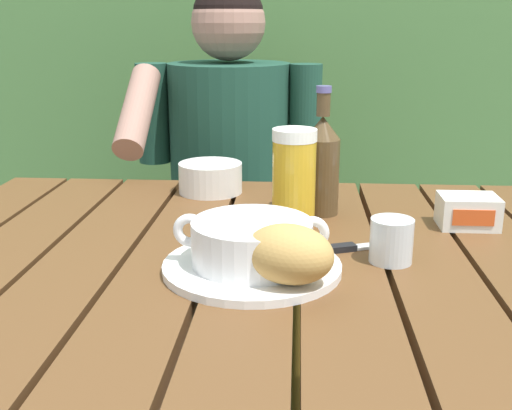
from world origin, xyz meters
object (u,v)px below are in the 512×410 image
beer_bottle (322,163)px  butter_tub (468,211)px  chair_near_diner (237,233)px  diner_bowl (210,178)px  soup_bowl (251,241)px  person_eating (227,174)px  serving_plate (251,266)px  beer_glass (294,177)px  water_glass_small (391,241)px  bread_roll (289,254)px  table_knife (353,247)px

beer_bottle → butter_tub: 0.27m
chair_near_diner → diner_bowl: (-0.00, -0.54, 0.31)m
soup_bowl → person_eating: bearing=99.0°
serving_plate → beer_glass: (0.06, 0.22, 0.08)m
water_glass_small → butter_tub: (0.16, 0.18, -0.01)m
person_eating → beer_bottle: 0.54m
water_glass_small → butter_tub: water_glass_small is taller
bread_roll → serving_plate: bearing=130.6°
water_glass_small → diner_bowl: water_glass_small is taller
bread_roll → beer_bottle: bearing=81.4°
table_knife → butter_tub: bearing=31.9°
person_eating → diner_bowl: person_eating is taller
beer_glass → diner_bowl: size_ratio=1.29×
soup_bowl → diner_bowl: soup_bowl is taller
serving_plate → soup_bowl: (-0.00, -0.00, 0.04)m
chair_near_diner → beer_glass: 0.84m
soup_bowl → beer_bottle: bearing=69.3°
beer_glass → person_eating: bearing=108.4°
serving_plate → table_knife: 0.18m
chair_near_diner → table_knife: 0.95m
chair_near_diner → soup_bowl: (0.12, -0.96, 0.32)m
soup_bowl → table_knife: soup_bowl is taller
person_eating → beer_bottle: (0.23, -0.47, 0.14)m
soup_bowl → butter_tub: bearing=31.9°
person_eating → beer_bottle: size_ratio=5.06×
water_glass_small → table_knife: bearing=136.9°
serving_plate → person_eating: bearing=99.0°
water_glass_small → butter_tub: bearing=48.5°
chair_near_diner → water_glass_small: (0.33, -0.91, 0.31)m
beer_glass → water_glass_small: (0.15, -0.17, -0.05)m
water_glass_small → table_knife: water_glass_small is taller
soup_bowl → beer_glass: (0.06, 0.22, 0.04)m
person_eating → serving_plate: 0.77m
chair_near_diner → beer_bottle: 0.80m
chair_near_diner → diner_bowl: size_ratio=7.13×
beer_bottle → water_glass_small: bearing=-67.9°
water_glass_small → serving_plate: bearing=-166.8°
chair_near_diner → beer_glass: size_ratio=5.53×
table_knife → diner_bowl: (-0.27, 0.33, 0.03)m
diner_bowl → chair_near_diner: bearing=90.0°
chair_near_diner → serving_plate: chair_near_diner is taller
butter_tub → diner_bowl: (-0.48, 0.20, 0.00)m
bread_roll → butter_tub: bearing=43.4°
beer_bottle → diner_bowl: 0.27m
chair_near_diner → person_eating: person_eating is taller
chair_near_diner → person_eating: 0.31m
beer_glass → water_glass_small: size_ratio=2.54×
person_eating → soup_bowl: 0.77m
chair_near_diner → table_knife: size_ratio=6.68×
serving_plate → butter_tub: (0.37, 0.23, 0.02)m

